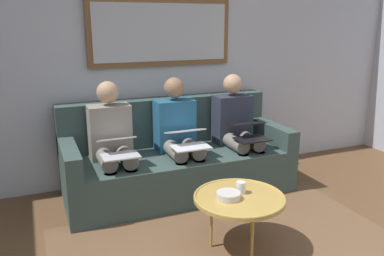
{
  "coord_description": "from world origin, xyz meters",
  "views": [
    {
      "loc": [
        1.29,
        1.42,
        1.66
      ],
      "look_at": [
        0.0,
        -1.7,
        0.75
      ],
      "focal_mm": 37.12,
      "sensor_mm": 36.0,
      "label": 1
    }
  ],
  "objects_px": {
    "cup": "(241,188)",
    "person_left": "(236,127)",
    "coffee_table": "(239,198)",
    "bowl": "(228,196)",
    "couch": "(176,160)",
    "laptop_black": "(249,131)",
    "person_right": "(112,141)",
    "laptop_white": "(188,138)",
    "framed_mirror": "(161,32)",
    "person_middle": "(178,133)",
    "laptop_silver": "(118,146)"
  },
  "relations": [
    {
      "from": "bowl",
      "to": "person_middle",
      "type": "distance_m",
      "value": 1.16
    },
    {
      "from": "cup",
      "to": "bowl",
      "type": "bearing_deg",
      "value": 21.18
    },
    {
      "from": "framed_mirror",
      "to": "laptop_white",
      "type": "distance_m",
      "value": 1.16
    },
    {
      "from": "laptop_silver",
      "to": "cup",
      "type": "bearing_deg",
      "value": 130.02
    },
    {
      "from": "couch",
      "to": "framed_mirror",
      "type": "distance_m",
      "value": 1.3
    },
    {
      "from": "laptop_black",
      "to": "laptop_white",
      "type": "distance_m",
      "value": 0.64
    },
    {
      "from": "couch",
      "to": "laptop_silver",
      "type": "distance_m",
      "value": 0.78
    },
    {
      "from": "cup",
      "to": "person_left",
      "type": "relative_size",
      "value": 0.08
    },
    {
      "from": "couch",
      "to": "person_left",
      "type": "bearing_deg",
      "value": 173.87
    },
    {
      "from": "person_left",
      "to": "laptop_silver",
      "type": "xyz_separation_m",
      "value": [
        1.28,
        0.24,
        0.02
      ]
    },
    {
      "from": "framed_mirror",
      "to": "laptop_silver",
      "type": "bearing_deg",
      "value": 47.49
    },
    {
      "from": "couch",
      "to": "laptop_white",
      "type": "height_order",
      "value": "couch"
    },
    {
      "from": "laptop_black",
      "to": "coffee_table",
      "type": "bearing_deg",
      "value": 56.52
    },
    {
      "from": "coffee_table",
      "to": "laptop_silver",
      "type": "distance_m",
      "value": 1.15
    },
    {
      "from": "person_left",
      "to": "person_right",
      "type": "bearing_deg",
      "value": 0.0
    },
    {
      "from": "person_right",
      "to": "laptop_black",
      "type": "bearing_deg",
      "value": 169.26
    },
    {
      "from": "coffee_table",
      "to": "laptop_white",
      "type": "bearing_deg",
      "value": -87.43
    },
    {
      "from": "person_middle",
      "to": "person_right",
      "type": "distance_m",
      "value": 0.64
    },
    {
      "from": "couch",
      "to": "person_left",
      "type": "xyz_separation_m",
      "value": [
        -0.64,
        0.07,
        0.3
      ]
    },
    {
      "from": "coffee_table",
      "to": "laptop_silver",
      "type": "bearing_deg",
      "value": -53.13
    },
    {
      "from": "person_right",
      "to": "laptop_white",
      "type": "bearing_deg",
      "value": 159.33
    },
    {
      "from": "cup",
      "to": "person_right",
      "type": "distance_m",
      "value": 1.32
    },
    {
      "from": "couch",
      "to": "person_right",
      "type": "xyz_separation_m",
      "value": [
        0.64,
        0.07,
        0.3
      ]
    },
    {
      "from": "couch",
      "to": "bowl",
      "type": "bearing_deg",
      "value": 87.65
    },
    {
      "from": "framed_mirror",
      "to": "person_right",
      "type": "bearing_deg",
      "value": 35.53
    },
    {
      "from": "person_right",
      "to": "person_middle",
      "type": "bearing_deg",
      "value": 180.0
    },
    {
      "from": "cup",
      "to": "person_middle",
      "type": "bearing_deg",
      "value": -85.82
    },
    {
      "from": "couch",
      "to": "coffee_table",
      "type": "height_order",
      "value": "couch"
    },
    {
      "from": "cup",
      "to": "couch",
      "type": "bearing_deg",
      "value": -86.07
    },
    {
      "from": "couch",
      "to": "person_right",
      "type": "height_order",
      "value": "person_right"
    },
    {
      "from": "coffee_table",
      "to": "person_middle",
      "type": "relative_size",
      "value": 0.59
    },
    {
      "from": "coffee_table",
      "to": "person_left",
      "type": "height_order",
      "value": "person_left"
    },
    {
      "from": "cup",
      "to": "laptop_white",
      "type": "xyz_separation_m",
      "value": [
        0.08,
        -0.86,
        0.16
      ]
    },
    {
      "from": "couch",
      "to": "person_right",
      "type": "bearing_deg",
      "value": 6.13
    },
    {
      "from": "bowl",
      "to": "person_left",
      "type": "relative_size",
      "value": 0.15
    },
    {
      "from": "laptop_black",
      "to": "person_middle",
      "type": "relative_size",
      "value": 0.32
    },
    {
      "from": "laptop_black",
      "to": "person_right",
      "type": "xyz_separation_m",
      "value": [
        1.28,
        -0.24,
        -0.02
      ]
    },
    {
      "from": "person_left",
      "to": "person_middle",
      "type": "relative_size",
      "value": 1.0
    },
    {
      "from": "framed_mirror",
      "to": "laptop_silver",
      "type": "xyz_separation_m",
      "value": [
        0.64,
        0.7,
        -0.92
      ]
    },
    {
      "from": "framed_mirror",
      "to": "person_middle",
      "type": "distance_m",
      "value": 1.05
    },
    {
      "from": "cup",
      "to": "person_left",
      "type": "distance_m",
      "value": 1.24
    },
    {
      "from": "framed_mirror",
      "to": "coffee_table",
      "type": "distance_m",
      "value": 1.97
    },
    {
      "from": "coffee_table",
      "to": "couch",
      "type": "bearing_deg",
      "value": -88.08
    },
    {
      "from": "framed_mirror",
      "to": "person_left",
      "type": "distance_m",
      "value": 1.23
    },
    {
      "from": "laptop_black",
      "to": "person_middle",
      "type": "xyz_separation_m",
      "value": [
        0.64,
        -0.24,
        -0.02
      ]
    },
    {
      "from": "couch",
      "to": "laptop_silver",
      "type": "height_order",
      "value": "couch"
    },
    {
      "from": "coffee_table",
      "to": "bowl",
      "type": "height_order",
      "value": "bowl"
    },
    {
      "from": "framed_mirror",
      "to": "laptop_black",
      "type": "bearing_deg",
      "value": 132.44
    },
    {
      "from": "coffee_table",
      "to": "bowl",
      "type": "xyz_separation_m",
      "value": [
        0.09,
        0.0,
        0.04
      ]
    },
    {
      "from": "cup",
      "to": "laptop_silver",
      "type": "bearing_deg",
      "value": -49.98
    }
  ]
}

